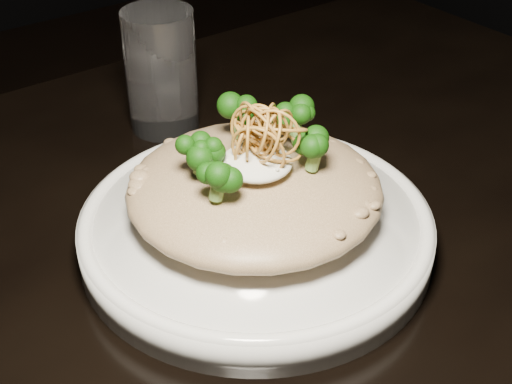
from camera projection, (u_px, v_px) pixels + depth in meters
table at (260, 301)px, 0.68m from camera, size 1.10×0.80×0.75m
plate at (256, 230)px, 0.61m from camera, size 0.30×0.30×0.03m
risotto at (255, 188)px, 0.59m from camera, size 0.21×0.21×0.05m
broccoli at (256, 136)px, 0.56m from camera, size 0.15×0.15×0.05m
cheese at (256, 162)px, 0.57m from camera, size 0.06×0.06×0.02m
shallots at (261, 129)px, 0.56m from camera, size 0.05×0.05×0.04m
drinking_glass at (161, 71)px, 0.75m from camera, size 0.09×0.09×0.13m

